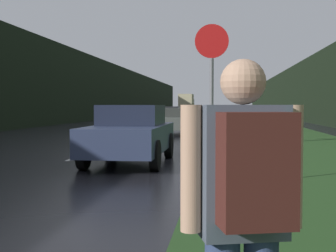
{
  "coord_description": "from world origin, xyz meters",
  "views": [
    {
      "loc": [
        4.21,
        -0.26,
        1.5
      ],
      "look_at": [
        2.54,
        13.97,
        0.87
      ],
      "focal_mm": 50.0,
      "sensor_mm": 36.0,
      "label": 1
    }
  ],
  "objects_px": {
    "hitchhiker_with_backpack": "(245,215)",
    "delivery_truck": "(187,104)",
    "car_passing_far": "(178,121)",
    "car_oncoming": "(173,112)",
    "stop_sign": "(212,92)",
    "car_passing_near": "(131,134)"
  },
  "relations": [
    {
      "from": "hitchhiker_with_backpack",
      "to": "car_passing_far",
      "type": "relative_size",
      "value": 0.39
    },
    {
      "from": "car_passing_near",
      "to": "car_passing_far",
      "type": "distance_m",
      "value": 12.92
    },
    {
      "from": "stop_sign",
      "to": "hitchhiker_with_backpack",
      "type": "distance_m",
      "value": 6.25
    },
    {
      "from": "hitchhiker_with_backpack",
      "to": "car_passing_near",
      "type": "xyz_separation_m",
      "value": [
        -2.49,
        9.8,
        -0.22
      ]
    },
    {
      "from": "car_passing_far",
      "to": "car_oncoming",
      "type": "xyz_separation_m",
      "value": [
        -3.64,
        31.53,
        0.0
      ]
    },
    {
      "from": "car_passing_near",
      "to": "car_passing_far",
      "type": "relative_size",
      "value": 1.0
    },
    {
      "from": "car_oncoming",
      "to": "car_passing_far",
      "type": "bearing_deg",
      "value": -83.41
    },
    {
      "from": "car_oncoming",
      "to": "delivery_truck",
      "type": "distance_m",
      "value": 21.79
    },
    {
      "from": "car_oncoming",
      "to": "delivery_truck",
      "type": "height_order",
      "value": "delivery_truck"
    },
    {
      "from": "hitchhiker_with_backpack",
      "to": "delivery_truck",
      "type": "xyz_separation_m",
      "value": [
        -6.13,
        76.01,
        0.79
      ]
    },
    {
      "from": "car_passing_far",
      "to": "delivery_truck",
      "type": "xyz_separation_m",
      "value": [
        -3.64,
        53.29,
        1.08
      ]
    },
    {
      "from": "delivery_truck",
      "to": "car_passing_near",
      "type": "bearing_deg",
      "value": -86.85
    },
    {
      "from": "car_passing_far",
      "to": "car_oncoming",
      "type": "height_order",
      "value": "car_oncoming"
    },
    {
      "from": "stop_sign",
      "to": "car_passing_near",
      "type": "relative_size",
      "value": 0.67
    },
    {
      "from": "car_passing_far",
      "to": "delivery_truck",
      "type": "distance_m",
      "value": 53.43
    },
    {
      "from": "hitchhiker_with_backpack",
      "to": "car_passing_far",
      "type": "distance_m",
      "value": 22.85
    },
    {
      "from": "hitchhiker_with_backpack",
      "to": "delivery_truck",
      "type": "distance_m",
      "value": 76.26
    },
    {
      "from": "delivery_truck",
      "to": "car_passing_far",
      "type": "bearing_deg",
      "value": -86.09
    },
    {
      "from": "car_passing_near",
      "to": "car_passing_far",
      "type": "bearing_deg",
      "value": -90.0
    },
    {
      "from": "car_passing_far",
      "to": "delivery_truck",
      "type": "height_order",
      "value": "delivery_truck"
    },
    {
      "from": "stop_sign",
      "to": "car_oncoming",
      "type": "xyz_separation_m",
      "value": [
        -5.83,
        48.05,
        -1.05
      ]
    },
    {
      "from": "hitchhiker_with_backpack",
      "to": "car_passing_near",
      "type": "relative_size",
      "value": 0.39
    }
  ]
}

